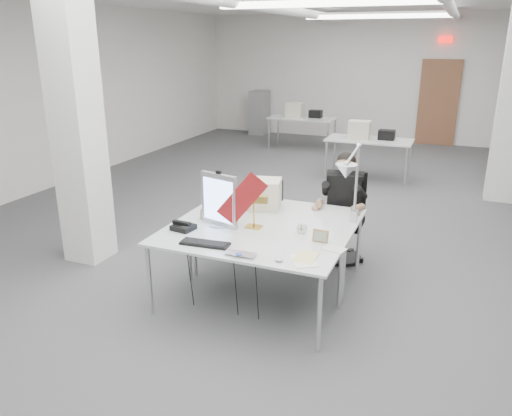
% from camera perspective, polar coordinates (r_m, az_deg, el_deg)
% --- Properties ---
extents(room_shell, '(10.04, 14.04, 3.24)m').
position_cam_1_polar(room_shell, '(6.90, 7.85, 11.38)').
color(room_shell, '#464749').
rests_on(room_shell, ground).
extents(desk_main, '(1.80, 0.90, 0.02)m').
position_cam_1_polar(desk_main, '(4.72, -1.21, -3.89)').
color(desk_main, silver).
rests_on(desk_main, room_shell).
extents(desk_second, '(1.80, 0.90, 0.02)m').
position_cam_1_polar(desk_second, '(5.50, 2.49, -0.54)').
color(desk_second, silver).
rests_on(desk_second, room_shell).
extents(bg_desk_a, '(1.60, 0.80, 0.02)m').
position_cam_1_polar(bg_desk_a, '(9.79, 12.82, 7.58)').
color(bg_desk_a, silver).
rests_on(bg_desk_a, room_shell).
extents(bg_desk_b, '(1.60, 0.80, 0.02)m').
position_cam_1_polar(bg_desk_b, '(12.35, 5.32, 10.20)').
color(bg_desk_b, silver).
rests_on(bg_desk_b, room_shell).
extents(filing_cabinet, '(0.45, 0.55, 1.20)m').
position_cam_1_polar(filing_cabinet, '(14.28, 0.40, 10.85)').
color(filing_cabinet, gray).
rests_on(filing_cabinet, room_shell).
extents(office_chair, '(0.60, 0.60, 1.05)m').
position_cam_1_polar(office_chair, '(6.03, 9.96, -1.26)').
color(office_chair, black).
rests_on(office_chair, room_shell).
extents(seated_person, '(0.65, 0.75, 1.00)m').
position_cam_1_polar(seated_person, '(5.86, 10.05, 2.03)').
color(seated_person, black).
rests_on(seated_person, office_chair).
extents(monitor, '(0.43, 0.15, 0.54)m').
position_cam_1_polar(monitor, '(5.02, -4.24, 0.93)').
color(monitor, '#B1B1B6').
rests_on(monitor, desk_main).
extents(pennant, '(0.48, 0.19, 0.55)m').
position_cam_1_polar(pennant, '(4.87, -1.59, 1.06)').
color(pennant, maroon).
rests_on(pennant, monitor).
extents(keyboard, '(0.47, 0.19, 0.02)m').
position_cam_1_polar(keyboard, '(4.64, -5.86, -4.06)').
color(keyboard, black).
rests_on(keyboard, desk_main).
extents(laptop, '(0.28, 0.18, 0.02)m').
position_cam_1_polar(laptop, '(4.36, -2.00, -5.51)').
color(laptop, '#BBBBC1').
rests_on(laptop, desk_main).
extents(mouse, '(0.09, 0.06, 0.03)m').
position_cam_1_polar(mouse, '(4.28, 2.62, -5.93)').
color(mouse, '#BDBCC1').
rests_on(mouse, desk_main).
extents(bankers_lamp, '(0.35, 0.21, 0.37)m').
position_cam_1_polar(bankers_lamp, '(4.97, -0.26, -0.24)').
color(bankers_lamp, '#C2873C').
rests_on(bankers_lamp, desk_main).
extents(desk_phone, '(0.23, 0.22, 0.05)m').
position_cam_1_polar(desk_phone, '(5.02, -8.30, -2.20)').
color(desk_phone, black).
rests_on(desk_phone, desk_main).
extents(picture_frame_left, '(0.14, 0.05, 0.11)m').
position_cam_1_polar(picture_frame_left, '(5.26, -5.71, -0.77)').
color(picture_frame_left, '#A28D46').
rests_on(picture_frame_left, desk_main).
extents(picture_frame_right, '(0.15, 0.04, 0.12)m').
position_cam_1_polar(picture_frame_right, '(4.70, 7.39, -3.19)').
color(picture_frame_right, '#B1854C').
rests_on(picture_frame_right, desk_main).
extents(desk_clock, '(0.10, 0.03, 0.10)m').
position_cam_1_polar(desk_clock, '(4.89, 5.26, -2.34)').
color(desk_clock, silver).
rests_on(desk_clock, desk_main).
extents(paper_stack_a, '(0.32, 0.34, 0.01)m').
position_cam_1_polar(paper_stack_a, '(4.31, 5.46, -6.00)').
color(paper_stack_a, white).
rests_on(paper_stack_a, desk_main).
extents(paper_stack_b, '(0.19, 0.26, 0.01)m').
position_cam_1_polar(paper_stack_b, '(4.38, 5.71, -5.58)').
color(paper_stack_b, '#ECE68D').
rests_on(paper_stack_b, desk_main).
extents(paper_stack_c, '(0.23, 0.19, 0.01)m').
position_cam_1_polar(paper_stack_c, '(4.58, 8.91, -4.64)').
color(paper_stack_c, silver).
rests_on(paper_stack_c, desk_main).
extents(beige_monitor, '(0.42, 0.40, 0.33)m').
position_cam_1_polar(beige_monitor, '(5.55, 0.98, 1.59)').
color(beige_monitor, beige).
rests_on(beige_monitor, desk_second).
extents(architect_lamp, '(0.36, 0.65, 0.80)m').
position_cam_1_polar(architect_lamp, '(4.94, 10.82, 1.90)').
color(architect_lamp, '#B6B5BA').
rests_on(architect_lamp, desk_second).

